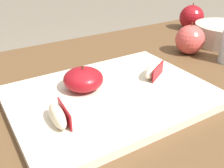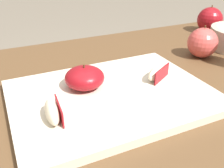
{
  "view_description": "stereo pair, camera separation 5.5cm",
  "coord_description": "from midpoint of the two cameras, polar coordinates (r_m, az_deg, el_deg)",
  "views": [
    {
      "loc": [
        -0.33,
        -0.46,
        1.02
      ],
      "look_at": [
        -0.08,
        -0.05,
        0.76
      ],
      "focal_mm": 41.56,
      "sensor_mm": 36.0,
      "label": 1
    },
    {
      "loc": [
        -0.28,
        -0.49,
        1.02
      ],
      "look_at": [
        -0.08,
        -0.05,
        0.76
      ],
      "focal_mm": 41.56,
      "sensor_mm": 36.0,
      "label": 2
    }
  ],
  "objects": [
    {
      "name": "dining_table",
      "position": [
        0.7,
        6.36,
        -7.97
      ],
      "size": [
        1.2,
        0.77,
        0.72
      ],
      "color": "brown",
      "rests_on": "ground_plane"
    },
    {
      "name": "cutting_board",
      "position": [
        0.57,
        2.79,
        -2.68
      ],
      "size": [
        0.43,
        0.32,
        0.02
      ],
      "color": "beige",
      "rests_on": "dining_table"
    },
    {
      "name": "whole_apple_red_delicious",
      "position": [
        1.1,
        22.12,
        12.92
      ],
      "size": [
        0.09,
        0.09,
        0.1
      ],
      "color": "maroon",
      "rests_on": "dining_table"
    },
    {
      "name": "apple_wedge_middle",
      "position": [
        0.48,
        -9.73,
        -6.14
      ],
      "size": [
        0.03,
        0.08,
        0.03
      ],
      "color": "beige",
      "rests_on": "cutting_board"
    },
    {
      "name": "whole_apple_pink_lady",
      "position": [
        0.83,
        21.13,
        8.43
      ],
      "size": [
        0.09,
        0.09,
        0.1
      ],
      "color": "#D14C47",
      "rests_on": "dining_table"
    },
    {
      "name": "apple_wedge_back",
      "position": [
        0.63,
        12.42,
        2.44
      ],
      "size": [
        0.08,
        0.06,
        0.03
      ],
      "color": "beige",
      "rests_on": "cutting_board"
    },
    {
      "name": "apple_half_skin_up",
      "position": [
        0.57,
        -3.14,
        1.16
      ],
      "size": [
        0.09,
        0.09,
        0.06
      ],
      "color": "maroon",
      "rests_on": "cutting_board"
    }
  ]
}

